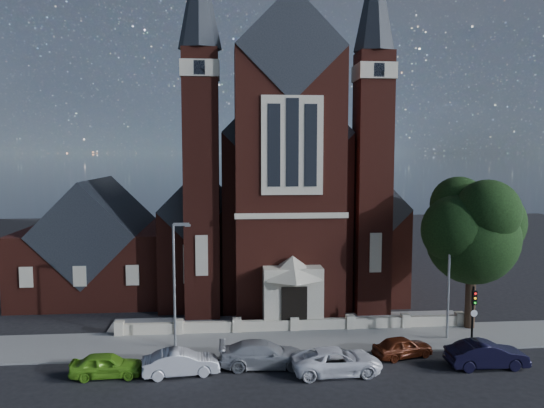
{
  "coord_description": "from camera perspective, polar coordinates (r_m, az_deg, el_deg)",
  "views": [
    {
      "loc": [
        -4.62,
        -29.34,
        12.44
      ],
      "look_at": [
        -1.09,
        12.0,
        8.47
      ],
      "focal_mm": 35.0,
      "sensor_mm": 36.0,
      "label": 1
    }
  ],
  "objects": [
    {
      "name": "ground",
      "position": [
        46.29,
        1.04,
        -10.12
      ],
      "size": [
        120.0,
        120.0,
        0.0
      ],
      "primitive_type": "plane",
      "color": "black",
      "rests_on": "ground"
    },
    {
      "name": "pavement_strip",
      "position": [
        36.35,
        2.81,
        -14.55
      ],
      "size": [
        60.0,
        5.0,
        0.12
      ],
      "primitive_type": "cube",
      "color": "slate",
      "rests_on": "ground"
    },
    {
      "name": "forecourt_paving",
      "position": [
        40.1,
        2.02,
        -12.61
      ],
      "size": [
        26.0,
        3.0,
        0.14
      ],
      "primitive_type": "cube",
      "color": "slate",
      "rests_on": "ground"
    },
    {
      "name": "forecourt_wall",
      "position": [
        38.22,
        2.39,
        -13.53
      ],
      "size": [
        24.0,
        0.4,
        0.9
      ],
      "primitive_type": "cube",
      "color": "#BAB294",
      "rests_on": "ground"
    },
    {
      "name": "church",
      "position": [
        52.66,
        0.16,
        0.83
      ],
      "size": [
        20.01,
        34.9,
        29.2
      ],
      "color": "#4F1D15",
      "rests_on": "ground"
    },
    {
      "name": "parish_hall",
      "position": [
        49.42,
        -18.18,
        -4.63
      ],
      "size": [
        12.0,
        12.2,
        10.24
      ],
      "color": "#4F1D15",
      "rests_on": "ground"
    },
    {
      "name": "street_tree",
      "position": [
        39.44,
        21.09,
        -2.89
      ],
      "size": [
        6.4,
        6.6,
        10.7
      ],
      "color": "black",
      "rests_on": "ground"
    },
    {
      "name": "street_lamp_left",
      "position": [
        34.41,
        -10.33,
        -7.8
      ],
      "size": [
        1.16,
        0.22,
        8.09
      ],
      "color": "gray",
      "rests_on": "ground"
    },
    {
      "name": "street_lamp_right",
      "position": [
        37.28,
        18.63,
        -6.97
      ],
      "size": [
        1.16,
        0.22,
        8.09
      ],
      "color": "gray",
      "rests_on": "ground"
    },
    {
      "name": "traffic_signal",
      "position": [
        36.75,
        20.84,
        -10.46
      ],
      "size": [
        0.28,
        0.42,
        4.0
      ],
      "color": "black",
      "rests_on": "ground"
    },
    {
      "name": "car_lime_van",
      "position": [
        32.23,
        -17.37,
        -16.2
      ],
      "size": [
        3.99,
        1.71,
        1.34
      ],
      "primitive_type": "imported",
      "rotation": [
        0.0,
        0.0,
        1.6
      ],
      "color": "#62A821",
      "rests_on": "ground"
    },
    {
      "name": "car_silver_a",
      "position": [
        31.54,
        -9.78,
        -16.46
      ],
      "size": [
        4.44,
        2.07,
        1.41
      ],
      "primitive_type": "imported",
      "rotation": [
        0.0,
        0.0,
        1.71
      ],
      "color": "#B8BAC1",
      "rests_on": "ground"
    },
    {
      "name": "car_silver_b",
      "position": [
        32.17,
        -0.93,
        -15.84
      ],
      "size": [
        5.2,
        2.18,
        1.5
      ],
      "primitive_type": "imported",
      "rotation": [
        0.0,
        0.0,
        1.56
      ],
      "color": "#94979B",
      "rests_on": "ground"
    },
    {
      "name": "car_white_suv",
      "position": [
        31.5,
        7.0,
        -16.43
      ],
      "size": [
        5.22,
        2.56,
        1.43
      ],
      "primitive_type": "imported",
      "rotation": [
        0.0,
        0.0,
        1.61
      ],
      "color": "white",
      "rests_on": "ground"
    },
    {
      "name": "car_dark_red",
      "position": [
        34.53,
        13.86,
        -14.68
      ],
      "size": [
        4.01,
        2.45,
        1.28
      ],
      "primitive_type": "imported",
      "rotation": [
        0.0,
        0.0,
        1.84
      ],
      "color": "#501D0D",
      "rests_on": "ground"
    },
    {
      "name": "car_navy",
      "position": [
        34.42,
        22.08,
        -14.78
      ],
      "size": [
        4.64,
        1.63,
        1.53
      ],
      "primitive_type": "imported",
      "rotation": [
        0.0,
        0.0,
        1.57
      ],
      "color": "black",
      "rests_on": "ground"
    }
  ]
}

